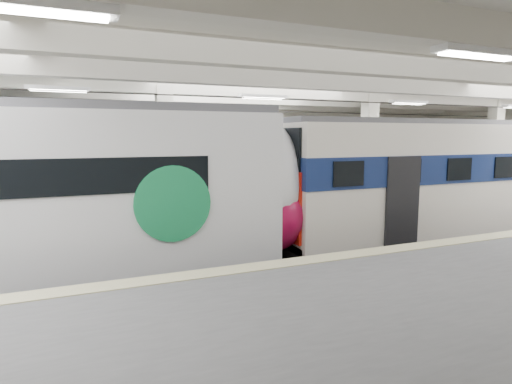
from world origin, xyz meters
name	(u,v)px	position (x,y,z in m)	size (l,w,h in m)	color
station_hall	(325,154)	(0.00, -1.74, 3.24)	(36.00, 24.00, 5.75)	black
modern_emu	(63,201)	(-6.00, 0.00, 2.19)	(13.78, 2.84, 4.45)	white
older_rer	(445,180)	(5.92, 0.00, 2.21)	(12.63, 2.79, 4.20)	silver
far_train	(14,175)	(-7.61, 5.50, 2.39)	(14.70, 3.47, 4.64)	white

